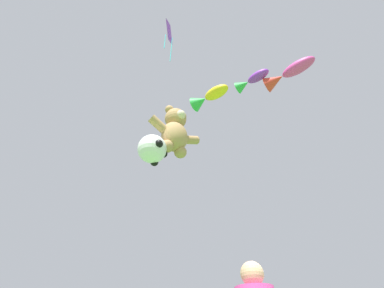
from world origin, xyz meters
The scene contains 6 objects.
teddy_bear_kite centered at (1.00, 5.53, 8.04)m, with size 2.40×1.06×2.43m.
soccer_ball_kite centered at (0.17, 5.69, 6.80)m, with size 1.17×1.16×1.08m.
fish_kite_goldfin centered at (2.19, 4.74, 10.22)m, with size 1.17×1.96×0.73m.
fish_kite_violet centered at (3.40, 3.13, 10.69)m, with size 0.89×1.66×0.57m.
fish_kite_magenta centered at (4.13, 1.81, 10.33)m, with size 1.12×2.25×0.71m.
diamond_kite centered at (-0.26, 4.52, 12.92)m, with size 0.98×0.96×3.08m.
Camera 1 is at (-3.06, -1.07, 1.01)m, focal length 24.00 mm.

